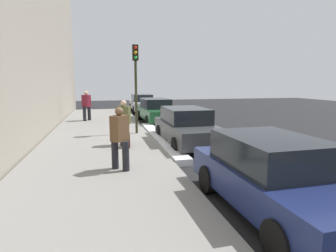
% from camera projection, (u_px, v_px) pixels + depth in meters
% --- Properties ---
extents(ground_plane, '(56.00, 56.00, 0.00)m').
position_uv_depth(ground_plane, '(176.00, 141.00, 12.08)').
color(ground_plane, black).
extents(sidewalk, '(28.00, 4.60, 0.15)m').
position_uv_depth(sidewalk, '(99.00, 143.00, 11.33)').
color(sidewalk, gray).
rests_on(sidewalk, ground).
extents(lane_stripe_centre, '(28.00, 0.14, 0.01)m').
position_uv_depth(lane_stripe_centre, '(242.00, 138.00, 12.80)').
color(lane_stripe_centre, gold).
rests_on(lane_stripe_centre, ground).
extents(snow_bank_curb, '(7.74, 0.56, 0.22)m').
position_uv_depth(snow_bank_curb, '(160.00, 138.00, 12.12)').
color(snow_bank_curb, white).
rests_on(snow_bank_curb, ground).
extents(parked_car_white, '(4.65, 1.92, 1.51)m').
position_uv_depth(parked_car_white, '(142.00, 103.00, 23.82)').
color(parked_car_white, black).
rests_on(parked_car_white, ground).
extents(parked_car_green, '(4.76, 2.01, 1.51)m').
position_uv_depth(parked_car_green, '(156.00, 110.00, 17.67)').
color(parked_car_green, black).
rests_on(parked_car_green, ground).
extents(parked_car_charcoal, '(4.60, 1.93, 1.51)m').
position_uv_depth(parked_car_charcoal, '(186.00, 126.00, 11.31)').
color(parked_car_charcoal, black).
rests_on(parked_car_charcoal, ground).
extents(parked_car_navy, '(4.26, 1.97, 1.51)m').
position_uv_depth(parked_car_navy, '(273.00, 176.00, 5.36)').
color(parked_car_navy, black).
rests_on(parked_car_navy, ground).
extents(pedestrian_burgundy_coat, '(0.57, 0.59, 1.86)m').
position_uv_depth(pedestrian_burgundy_coat, '(86.00, 105.00, 17.28)').
color(pedestrian_burgundy_coat, black).
rests_on(pedestrian_burgundy_coat, sidewalk).
extents(pedestrian_brown_coat, '(0.55, 0.54, 1.75)m').
position_uv_depth(pedestrian_brown_coat, '(120.00, 137.00, 7.52)').
color(pedestrian_brown_coat, black).
rests_on(pedestrian_brown_coat, sidewalk).
extents(pedestrian_olive_coat, '(0.54, 0.55, 1.74)m').
position_uv_depth(pedestrian_olive_coat, '(124.00, 121.00, 10.53)').
color(pedestrian_olive_coat, black).
rests_on(pedestrian_olive_coat, sidewalk).
extents(traffic_light_pole, '(0.35, 0.26, 4.09)m').
position_uv_depth(traffic_light_pole, '(136.00, 74.00, 12.69)').
color(traffic_light_pole, '#2D2D19').
rests_on(traffic_light_pole, sidewalk).
extents(rolling_suitcase, '(0.34, 0.22, 0.91)m').
position_uv_depth(rolling_suitcase, '(127.00, 140.00, 10.21)').
color(rolling_suitcase, '#471E19').
rests_on(rolling_suitcase, sidewalk).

